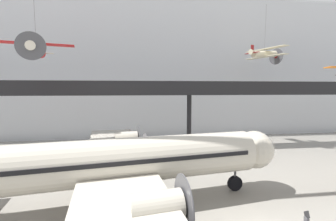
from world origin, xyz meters
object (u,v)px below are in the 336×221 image
at_px(suspended_plane_cream_biplane, 265,54).
at_px(info_sign_pedestal, 306,221).
at_px(airliner_silver_main, 105,163).
at_px(suspended_plane_red_highwing, 36,49).

distance_m(suspended_plane_cream_biplane, info_sign_pedestal, 27.52).
distance_m(airliner_silver_main, suspended_plane_red_highwing, 17.89).
xyz_separation_m(suspended_plane_cream_biplane, info_sign_pedestal, (-9.32, -21.75, -14.06)).
relative_size(airliner_silver_main, suspended_plane_red_highwing, 3.33).
distance_m(suspended_plane_cream_biplane, suspended_plane_red_highwing, 32.24).
bearing_deg(suspended_plane_red_highwing, info_sign_pedestal, 41.81).
height_order(airliner_silver_main, suspended_plane_red_highwing, suspended_plane_red_highwing).
xyz_separation_m(suspended_plane_red_highwing, info_sign_pedestal, (22.34, -15.72, -13.13)).
bearing_deg(suspended_plane_cream_biplane, airliner_silver_main, -160.77).
relative_size(suspended_plane_cream_biplane, info_sign_pedestal, 7.38).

